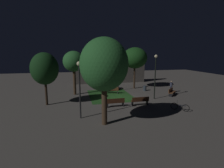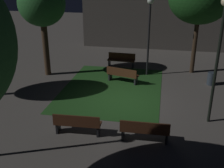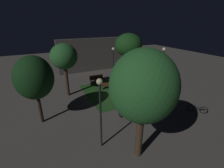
% 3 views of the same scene
% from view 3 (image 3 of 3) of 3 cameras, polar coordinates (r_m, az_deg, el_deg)
% --- Properties ---
extents(ground_plane, '(60.00, 60.00, 0.00)m').
position_cam_3_polar(ground_plane, '(16.47, 4.03, -4.65)').
color(ground_plane, '#56514C').
extents(grass_lawn, '(5.17, 6.94, 0.01)m').
position_cam_3_polar(grass_lawn, '(17.32, -0.79, -3.18)').
color(grass_lawn, '#23511E').
rests_on(grass_lawn, ground).
extents(bench_front_right, '(1.82, 0.56, 0.88)m').
position_cam_3_polar(bench_front_right, '(13.27, 6.21, -9.42)').
color(bench_front_right, '#422314').
rests_on(bench_front_right, ground).
extents(bench_lawn_edge, '(1.81, 0.52, 0.88)m').
position_cam_3_polar(bench_lawn_edge, '(14.65, 14.79, -6.85)').
color(bench_lawn_edge, '#422314').
rests_on(bench_lawn_edge, ground).
extents(bench_corner, '(1.82, 0.56, 0.88)m').
position_cam_3_polar(bench_corner, '(20.34, -5.71, 2.09)').
color(bench_corner, '#512D19').
rests_on(bench_corner, ground).
extents(bench_by_lamp, '(1.63, 1.59, 0.88)m').
position_cam_3_polar(bench_by_lamp, '(20.11, 20.97, 0.45)').
color(bench_by_lamp, brown).
rests_on(bench_by_lamp, ground).
extents(bench_near_trees, '(1.86, 0.94, 0.88)m').
position_cam_3_polar(bench_near_trees, '(18.07, -0.99, -0.42)').
color(bench_near_trees, '#512D19').
rests_on(bench_near_trees, ground).
extents(tree_near_wall, '(2.70, 2.70, 5.28)m').
position_cam_3_polar(tree_near_wall, '(12.22, -26.79, 1.99)').
color(tree_near_wall, '#2D2116').
rests_on(tree_near_wall, ground).
extents(tree_right_canopy, '(2.65, 2.65, 5.48)m').
position_cam_3_polar(tree_right_canopy, '(16.11, -17.28, 9.48)').
color(tree_right_canopy, '#423021').
rests_on(tree_right_canopy, ground).
extents(tree_tall_center, '(3.58, 3.58, 6.04)m').
position_cam_3_polar(tree_tall_center, '(21.05, 6.08, 14.04)').
color(tree_tall_center, '#38281C').
rests_on(tree_tall_center, ground).
extents(tree_left_canopy, '(3.42, 3.42, 6.30)m').
position_cam_3_polar(tree_left_canopy, '(7.78, 11.45, -1.05)').
color(tree_left_canopy, '#423021').
rests_on(tree_left_canopy, ground).
extents(lamp_post_path_center, '(0.36, 0.36, 4.53)m').
position_cam_3_polar(lamp_post_path_center, '(19.14, 0.48, 9.05)').
color(lamp_post_path_center, black).
rests_on(lamp_post_path_center, ground).
extents(lamp_post_near_wall, '(0.36, 0.36, 4.58)m').
position_cam_3_polar(lamp_post_near_wall, '(8.83, -4.36, -6.93)').
color(lamp_post_near_wall, black).
rests_on(lamp_post_near_wall, ground).
extents(lamp_post_plaza_west, '(0.36, 0.36, 5.04)m').
position_cam_3_polar(lamp_post_plaza_west, '(16.61, 18.04, 6.99)').
color(lamp_post_plaza_west, black).
rests_on(lamp_post_plaza_west, ground).
extents(trash_bin, '(0.44, 0.44, 0.71)m').
position_cam_3_polar(trash_bin, '(21.00, 10.45, 2.10)').
color(trash_bin, '#2D3842').
rests_on(trash_bin, ground).
extents(bicycle, '(1.21, 1.24, 0.93)m').
position_cam_3_polar(bicycle, '(15.46, 28.85, -8.03)').
color(bicycle, black).
rests_on(bicycle, ground).
extents(pedestrian, '(0.33, 0.34, 1.61)m').
position_cam_3_polar(pedestrian, '(21.40, 19.84, 2.92)').
color(pedestrian, black).
rests_on(pedestrian, ground).
extents(building_wall_backdrop, '(12.26, 0.80, 5.05)m').
position_cam_3_polar(building_wall_backdrop, '(25.24, -5.56, 10.83)').
color(building_wall_backdrop, '#4C4742').
rests_on(building_wall_backdrop, ground).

